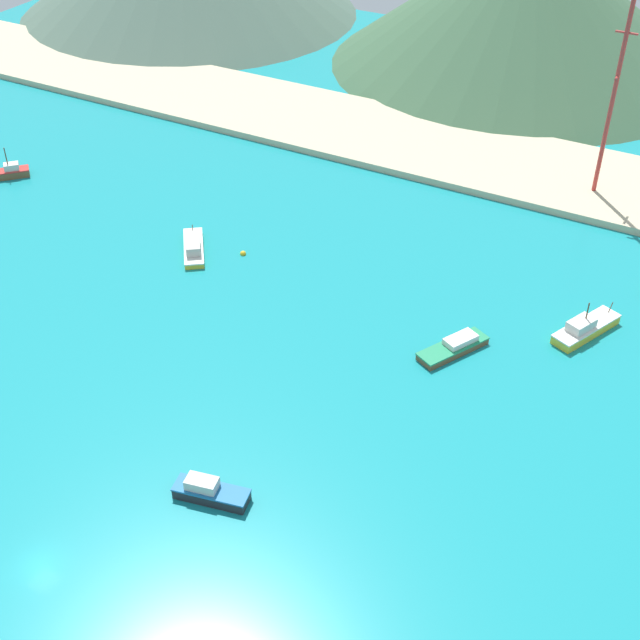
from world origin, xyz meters
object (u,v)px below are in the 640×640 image
(fishing_boat_0, at_px, (8,172))
(fishing_boat_2, at_px, (194,247))
(fishing_boat_3, at_px, (210,492))
(buoy_1, at_px, (243,254))
(fishing_boat_4, at_px, (454,347))
(fishing_boat_7, at_px, (585,328))
(radio_tower, at_px, (613,99))

(fishing_boat_0, xyz_separation_m, fishing_boat_2, (42.12, -4.50, -0.04))
(fishing_boat_2, relative_size, fishing_boat_3, 1.18)
(fishing_boat_0, height_order, buoy_1, fishing_boat_0)
(fishing_boat_2, relative_size, fishing_boat_4, 0.97)
(buoy_1, bearing_deg, fishing_boat_0, 178.33)
(fishing_boat_7, bearing_deg, fishing_boat_0, -177.81)
(fishing_boat_0, height_order, fishing_boat_7, fishing_boat_0)
(fishing_boat_0, bearing_deg, radio_tower, 24.80)
(fishing_boat_2, height_order, fishing_boat_7, fishing_boat_7)
(buoy_1, relative_size, radio_tower, 0.03)
(fishing_boat_0, xyz_separation_m, fishing_boat_7, (98.94, 3.78, 0.08))
(fishing_boat_3, bearing_deg, fishing_boat_4, 69.42)
(fishing_boat_0, relative_size, fishing_boat_4, 0.68)
(radio_tower, bearing_deg, fishing_boat_3, -102.14)
(fishing_boat_4, height_order, radio_tower, radio_tower)
(fishing_boat_3, bearing_deg, fishing_boat_7, 60.14)
(fishing_boat_3, relative_size, fishing_boat_4, 0.83)
(radio_tower, bearing_deg, buoy_1, -133.74)
(fishing_boat_0, relative_size, fishing_boat_3, 0.82)
(radio_tower, bearing_deg, fishing_boat_0, -155.20)
(fishing_boat_3, bearing_deg, buoy_1, 118.65)
(buoy_1, bearing_deg, fishing_boat_4, -9.91)
(fishing_boat_2, distance_m, buoy_1, 7.49)
(fishing_boat_4, bearing_deg, fishing_boat_0, 174.79)
(fishing_boat_0, relative_size, fishing_boat_2, 0.69)
(fishing_boat_0, distance_m, fishing_boat_3, 83.94)
(fishing_boat_0, relative_size, radio_tower, 0.21)
(buoy_1, bearing_deg, fishing_boat_3, -61.35)
(fishing_boat_7, bearing_deg, fishing_boat_4, -139.87)
(buoy_1, height_order, radio_tower, radio_tower)
(fishing_boat_0, bearing_deg, fishing_boat_2, -6.09)
(fishing_boat_3, bearing_deg, fishing_boat_0, 148.86)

